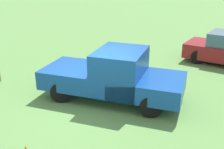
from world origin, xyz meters
The scene contains 2 objects.
ground_plane centered at (0.00, 0.00, 0.00)m, with size 80.00×80.00×0.00m, color #5B8C47.
pickup_truck centered at (-0.61, -0.53, 0.91)m, with size 5.20×3.46×1.78m.
Camera 1 is at (-0.40, 8.16, 4.29)m, focal length 44.09 mm.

